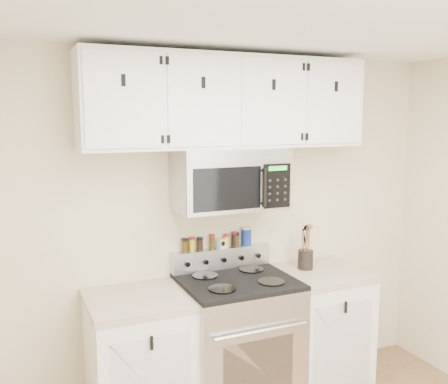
{
  "coord_description": "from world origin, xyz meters",
  "views": [
    {
      "loc": [
        -1.4,
        -1.55,
        2.05
      ],
      "look_at": [
        -0.09,
        1.45,
        1.56
      ],
      "focal_mm": 40.0,
      "sensor_mm": 36.0,
      "label": 1
    }
  ],
  "objects_px": {
    "range": "(237,343)",
    "microwave": "(230,179)",
    "utensil_crock": "(305,258)",
    "salt_canister": "(246,236)"
  },
  "relations": [
    {
      "from": "range",
      "to": "utensil_crock",
      "type": "relative_size",
      "value": 3.32
    },
    {
      "from": "utensil_crock",
      "to": "salt_canister",
      "type": "xyz_separation_m",
      "value": [
        -0.4,
        0.18,
        0.16
      ]
    },
    {
      "from": "range",
      "to": "utensil_crock",
      "type": "height_order",
      "value": "utensil_crock"
    },
    {
      "from": "range",
      "to": "salt_canister",
      "type": "bearing_deg",
      "value": 53.89
    },
    {
      "from": "range",
      "to": "microwave",
      "type": "bearing_deg",
      "value": 89.77
    },
    {
      "from": "microwave",
      "to": "utensil_crock",
      "type": "bearing_deg",
      "value": -2.45
    },
    {
      "from": "utensil_crock",
      "to": "salt_canister",
      "type": "height_order",
      "value": "utensil_crock"
    },
    {
      "from": "microwave",
      "to": "salt_canister",
      "type": "bearing_deg",
      "value": 37.13
    },
    {
      "from": "microwave",
      "to": "salt_canister",
      "type": "distance_m",
      "value": 0.53
    },
    {
      "from": "utensil_crock",
      "to": "salt_canister",
      "type": "distance_m",
      "value": 0.47
    }
  ]
}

